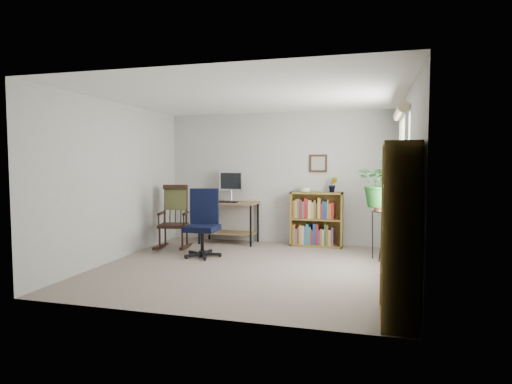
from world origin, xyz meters
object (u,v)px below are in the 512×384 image
(desk, at_px, (229,222))
(tall_bookshelf, at_px, (399,233))
(rocking_chair, at_px, (173,217))
(low_bookshelf, at_px, (317,219))
(office_chair, at_px, (202,223))

(desk, bearing_deg, tall_bookshelf, -49.77)
(rocking_chair, distance_m, tall_bookshelf, 4.37)
(low_bookshelf, bearing_deg, tall_bookshelf, -70.82)
(desk, bearing_deg, low_bookshelf, 4.28)
(office_chair, distance_m, rocking_chair, 0.86)
(office_chair, bearing_deg, desk, 76.81)
(office_chair, height_order, tall_bookshelf, tall_bookshelf)
(office_chair, distance_m, tall_bookshelf, 3.51)
(tall_bookshelf, bearing_deg, office_chair, 143.64)
(desk, height_order, office_chair, office_chair)
(desk, height_order, low_bookshelf, low_bookshelf)
(desk, relative_size, tall_bookshelf, 0.63)
(rocking_chair, xyz_separation_m, low_bookshelf, (2.36, 0.88, -0.08))
(tall_bookshelf, bearing_deg, desk, 130.23)
(office_chair, distance_m, low_bookshelf, 2.11)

